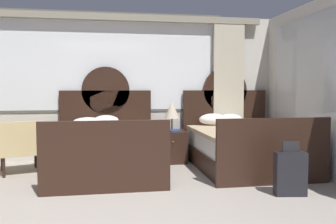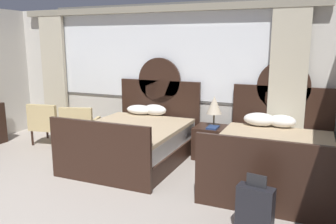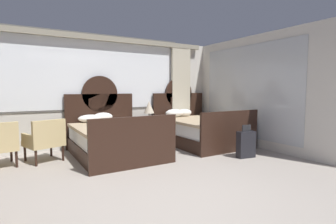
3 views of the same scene
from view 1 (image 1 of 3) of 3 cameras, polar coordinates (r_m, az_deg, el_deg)
wall_back_window at (r=6.69m, az=-10.87°, el=4.90°), size 6.62×0.22×2.73m
wall_right_mirror at (r=5.60m, az=25.33°, el=3.62°), size 0.08×4.25×2.70m
bed_near_window at (r=5.69m, az=-9.95°, el=-5.99°), size 1.65×2.15×1.73m
bed_near_mirror at (r=6.11m, az=12.02°, el=-5.29°), size 1.65×2.15×1.73m
nightstand_between_beds at (r=6.45m, az=0.34°, el=-5.54°), size 0.54×0.57×0.57m
table_lamp_on_nightstand at (r=6.42m, az=0.64°, el=0.32°), size 0.27×0.27×0.54m
book_on_nightstand at (r=6.31m, az=1.10°, el=-3.01°), size 0.18×0.26×0.03m
armchair_by_window_left at (r=6.03m, az=-22.60°, el=-4.97°), size 0.77×0.77×0.83m
suitcase_on_floor at (r=4.73m, az=19.05°, el=-9.31°), size 0.40×0.22×0.68m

